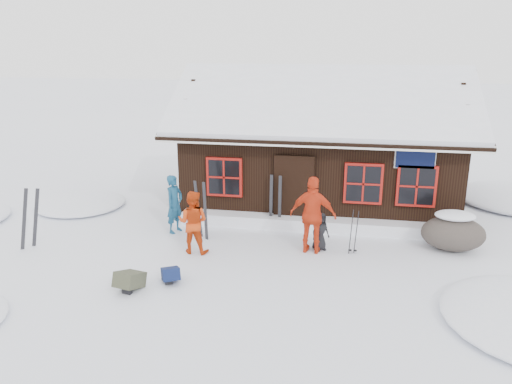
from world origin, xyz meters
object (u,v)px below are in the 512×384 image
(skier_orange_left, at_px, (193,222))
(boulder, at_px, (453,232))
(ski_pair_left, at_px, (30,219))
(ski_poles, at_px, (354,233))
(skier_orange_right, at_px, (313,215))
(skier_teal, at_px, (175,204))
(backpack_olive, at_px, (130,283))
(backpack_blue, at_px, (171,277))
(skier_crouched, at_px, (320,231))

(skier_orange_left, relative_size, boulder, 1.01)
(ski_pair_left, height_order, ski_poles, ski_pair_left)
(skier_orange_left, xyz_separation_m, skier_orange_right, (2.91, 0.52, 0.18))
(boulder, distance_m, ski_poles, 2.57)
(ski_poles, bearing_deg, ski_pair_left, -172.67)
(skier_teal, xyz_separation_m, backpack_olive, (0.18, -3.44, -0.65))
(skier_orange_left, bearing_deg, backpack_blue, 91.87)
(skier_crouched, height_order, boulder, skier_crouched)
(skier_crouched, bearing_deg, backpack_blue, -179.63)
(backpack_olive, bearing_deg, ski_pair_left, 164.86)
(skier_orange_left, bearing_deg, skier_crouched, -165.26)
(boulder, distance_m, ski_pair_left, 10.69)
(skier_orange_left, xyz_separation_m, ski_pair_left, (-4.16, -0.43, -0.03))
(ski_poles, relative_size, backpack_olive, 1.98)
(skier_teal, distance_m, skier_orange_left, 1.55)
(ski_poles, relative_size, backpack_blue, 2.40)
(skier_teal, bearing_deg, ski_poles, -78.70)
(skier_crouched, xyz_separation_m, backpack_blue, (-3.10, -2.39, -0.36))
(skier_teal, relative_size, skier_crouched, 1.63)
(skier_teal, bearing_deg, ski_pair_left, 136.27)
(skier_orange_right, bearing_deg, skier_teal, -4.59)
(skier_orange_right, height_order, ski_poles, skier_orange_right)
(skier_orange_left, height_order, backpack_olive, skier_orange_left)
(skier_crouched, height_order, ski_pair_left, ski_pair_left)
(skier_orange_right, xyz_separation_m, backpack_blue, (-2.92, -2.21, -0.84))
(boulder, bearing_deg, ski_pair_left, -170.63)
(ski_pair_left, bearing_deg, backpack_blue, -49.38)
(ski_pair_left, bearing_deg, backpack_olive, -59.66)
(skier_orange_left, distance_m, ski_poles, 3.97)
(backpack_olive, bearing_deg, boulder, 38.22)
(boulder, relative_size, ski_pair_left, 0.97)
(skier_teal, distance_m, ski_poles, 4.88)
(skier_orange_left, bearing_deg, ski_poles, -169.06)
(skier_orange_left, relative_size, backpack_olive, 2.68)
(skier_orange_right, height_order, ski_pair_left, skier_orange_right)
(backpack_blue, bearing_deg, skier_orange_right, 9.31)
(skier_orange_right, relative_size, skier_crouched, 1.97)
(skier_teal, height_order, skier_orange_right, skier_orange_right)
(skier_crouched, relative_size, boulder, 0.63)
(skier_orange_left, xyz_separation_m, backpack_blue, (-0.01, -1.69, -0.66))
(ski_pair_left, bearing_deg, ski_poles, -25.14)
(skier_teal, xyz_separation_m, ski_pair_left, (-3.25, -1.68, -0.05))
(skier_crouched, bearing_deg, skier_teal, 134.87)
(boulder, relative_size, backpack_blue, 3.20)
(skier_orange_right, bearing_deg, backpack_olive, 42.89)
(skier_teal, height_order, backpack_olive, skier_teal)
(boulder, bearing_deg, skier_teal, -179.54)
(skier_orange_left, distance_m, skier_orange_right, 2.96)
(skier_crouched, relative_size, backpack_blue, 2.03)
(skier_teal, distance_m, skier_orange_right, 3.90)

